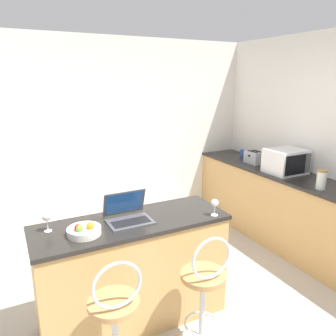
% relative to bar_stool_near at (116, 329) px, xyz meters
% --- Properties ---
extents(wall_back, '(12.00, 0.06, 2.60)m').
position_rel_bar_stool_near_xyz_m(wall_back, '(0.80, 2.52, 0.83)').
color(wall_back, silver).
rests_on(wall_back, ground_plane).
extents(breakfast_bar, '(1.59, 0.57, 0.94)m').
position_rel_bar_stool_near_xyz_m(breakfast_bar, '(0.34, 0.57, 0.00)').
color(breakfast_bar, tan).
rests_on(breakfast_bar, ground_plane).
extents(counter_right, '(0.59, 3.06, 0.94)m').
position_rel_bar_stool_near_xyz_m(counter_right, '(2.55, 0.98, 0.00)').
color(counter_right, tan).
rests_on(counter_right, ground_plane).
extents(bar_stool_near, '(0.40, 0.40, 1.00)m').
position_rel_bar_stool_near_xyz_m(bar_stool_near, '(0.00, 0.00, 0.00)').
color(bar_stool_near, silver).
rests_on(bar_stool_near, ground_plane).
extents(bar_stool_far, '(0.40, 0.40, 1.00)m').
position_rel_bar_stool_near_xyz_m(bar_stool_far, '(0.69, 0.00, 0.00)').
color(bar_stool_far, silver).
rests_on(bar_stool_far, ground_plane).
extents(laptop, '(0.36, 0.29, 0.23)m').
position_rel_bar_stool_near_xyz_m(laptop, '(0.32, 0.60, 0.53)').
color(laptop, '#47474C').
rests_on(laptop, breakfast_bar).
extents(microwave, '(0.45, 0.38, 0.29)m').
position_rel_bar_stool_near_xyz_m(microwave, '(2.55, 1.06, 0.62)').
color(microwave, silver).
rests_on(microwave, counter_right).
extents(toaster, '(0.20, 0.24, 0.17)m').
position_rel_bar_stool_near_xyz_m(toaster, '(2.54, 1.60, 0.55)').
color(toaster, '#9EA3A8').
rests_on(toaster, counter_right).
extents(wine_glass_tall, '(0.08, 0.08, 0.16)m').
position_rel_bar_stool_near_xyz_m(wine_glass_tall, '(-0.29, 0.68, 0.59)').
color(wine_glass_tall, silver).
rests_on(wine_glass_tall, breakfast_bar).
extents(wine_glass_short, '(0.07, 0.07, 0.15)m').
position_rel_bar_stool_near_xyz_m(wine_glass_short, '(1.01, 0.36, 0.57)').
color(wine_glass_short, silver).
rests_on(wine_glass_short, breakfast_bar).
extents(mug_blue, '(0.10, 0.08, 0.10)m').
position_rel_bar_stool_near_xyz_m(mug_blue, '(2.68, 2.03, 0.52)').
color(mug_blue, '#2D51AD').
rests_on(mug_blue, counter_right).
extents(fruit_bowl, '(0.25, 0.25, 0.10)m').
position_rel_bar_stool_near_xyz_m(fruit_bowl, '(-0.06, 0.50, 0.50)').
color(fruit_bowl, silver).
rests_on(fruit_bowl, breakfast_bar).
extents(storage_jar, '(0.10, 0.10, 0.21)m').
position_rel_bar_stool_near_xyz_m(storage_jar, '(2.40, 0.43, 0.57)').
color(storage_jar, silver).
rests_on(storage_jar, counter_right).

